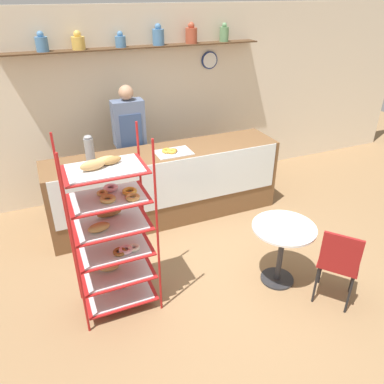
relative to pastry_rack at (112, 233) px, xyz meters
name	(u,v)px	position (x,y,z in m)	size (l,w,h in m)	color
ground_plane	(209,277)	(1.02, -0.01, -0.87)	(14.00, 14.00, 0.00)	olive
back_wall	(140,103)	(1.02, 2.44, 0.50)	(10.00, 0.30, 2.70)	beige
display_counter	(166,185)	(1.02, 1.38, -0.37)	(3.13, 0.67, 1.00)	brown
pastry_rack	(112,233)	(0.00, 0.00, 0.00)	(0.75, 0.49, 1.83)	#A51919
person_worker	(130,143)	(0.69, 1.91, 0.10)	(0.42, 0.23, 1.78)	#282833
cafe_table	(282,241)	(1.70, -0.34, -0.34)	(0.67, 0.67, 0.71)	#262628
cafe_chair	(339,260)	(2.01, -0.85, -0.32)	(0.54, 0.54, 0.89)	black
coffee_carafe	(89,150)	(0.07, 1.38, 0.30)	(0.11, 0.11, 0.36)	gray
donut_tray_counter	(172,152)	(1.08, 1.29, 0.15)	(0.46, 0.32, 0.05)	silver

